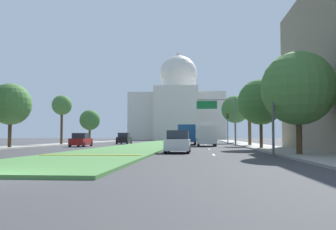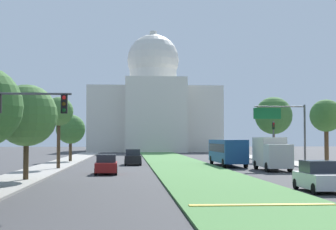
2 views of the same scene
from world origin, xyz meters
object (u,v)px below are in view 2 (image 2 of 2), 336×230
Objects in this scene: sedan_midblock at (106,165)px; overhead_guide_sign at (286,123)px; street_tree_right_distant at (274,116)px; city_bus at (227,150)px; capitol_building at (153,110)px; street_tree_left_mid at (26,116)px; traffic_light_near_left at (17,122)px; sedan_distant at (133,158)px; street_tree_left_far at (59,112)px; sedan_lead_stopped at (319,177)px; street_tree_right_far at (326,116)px; box_truck_delivery at (272,153)px; street_tree_left_distant at (71,129)px; traffic_light_far_right at (274,137)px.

overhead_guide_sign is at bearing 18.35° from sedan_midblock.
city_bus is at bearing -128.06° from street_tree_right_distant.
capitol_building reaches higher than street_tree_left_mid.
traffic_light_near_left is 51.48m from street_tree_right_distant.
sedan_distant is (5.30, 37.67, -2.93)m from traffic_light_near_left.
street_tree_left_mid is 0.97× the size of street_tree_left_far.
street_tree_right_distant reaches higher than street_tree_left_mid.
street_tree_right_distant reaches higher than sedan_lead_stopped.
street_tree_left_far reaches higher than street_tree_right_far.
overhead_guide_sign is 19.00m from sedan_midblock.
sedan_lead_stopped is 20.07m from box_truck_delivery.
sedan_lead_stopped is at bearing 21.29° from traffic_light_near_left.
street_tree_right_distant is at bearing -77.37° from capitol_building.
street_tree_left_far reaches higher than sedan_distant.
street_tree_right_far is at bearing 24.21° from street_tree_left_mid.
street_tree_left_mid is 1.68× the size of sedan_lead_stopped.
sedan_distant is (7.77, 22.97, -3.86)m from street_tree_left_mid.
street_tree_right_distant is 1.98× the size of sedan_midblock.
capitol_building is 61.91m from street_tree_left_distant.
overhead_guide_sign is 0.90× the size of street_tree_left_far.
street_tree_right_distant is (1.88, 6.63, 2.84)m from traffic_light_far_right.
sedan_midblock is 0.94× the size of sedan_distant.
traffic_light_near_left is at bearing -126.35° from overhead_guide_sign.
street_tree_left_mid is at bearing -131.08° from street_tree_right_distant.
sedan_distant is at bearing -94.60° from capitol_building.
street_tree_left_far is at bearing 126.46° from sedan_midblock.
street_tree_left_distant is 1.34× the size of sedan_distant.
street_tree_left_distant is 24.24m from sedan_midblock.
capitol_building is 7.47× the size of sedan_lead_stopped.
city_bus is at bearing 107.38° from box_truck_delivery.
sedan_midblock is (-21.31, -23.22, -5.36)m from street_tree_right_distant.
traffic_light_far_right is 1.25× the size of sedan_lead_stopped.
sedan_lead_stopped is (-6.47, -32.54, -2.48)m from traffic_light_far_right.
sedan_distant is 17.67m from box_truck_delivery.
city_bus is at bearing 65.39° from traffic_light_near_left.
street_tree_left_mid is 40.68m from street_tree_right_distant.
street_tree_right_far is 6.80m from box_truck_delivery.
box_truck_delivery reaches higher than sedan_midblock.
traffic_light_far_right is 7.79m from city_bus.
street_tree_left_distant is 1.50× the size of sedan_lead_stopped.
sedan_lead_stopped is 33.22m from sedan_distant.
sedan_distant is 0.73× the size of box_truck_delivery.
capitol_building is 77.82m from street_tree_left_far.
street_tree_right_distant is 21.11m from sedan_distant.
street_tree_left_mid is at bearing 99.54° from traffic_light_near_left.
capitol_building is at bearing 102.63° from street_tree_right_distant.
box_truck_delivery is at bearing 28.32° from street_tree_left_mid.
street_tree_right_distant is at bearing 51.94° from city_bus.
sedan_midblock is at bearing 129.10° from sedan_lead_stopped.
street_tree_left_distant is (-27.08, 18.67, -0.99)m from street_tree_right_far.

